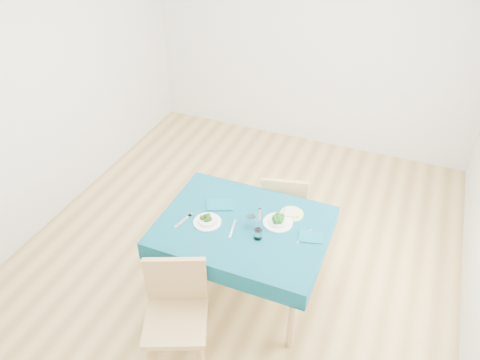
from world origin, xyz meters
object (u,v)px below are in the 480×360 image
at_px(chair_far, 284,198).
at_px(side_plate, 292,214).
at_px(bowl_near, 207,219).
at_px(chair_near, 174,310).
at_px(bowl_far, 278,220).
at_px(table, 243,258).

distance_m(chair_far, side_plate, 0.58).
bearing_deg(bowl_near, side_plate, 30.78).
relative_size(chair_far, bowl_near, 4.56).
bearing_deg(chair_near, side_plate, 40.91).
distance_m(bowl_near, side_plate, 0.69).
xyz_separation_m(chair_far, bowl_far, (0.14, -0.62, 0.28)).
xyz_separation_m(table, chair_near, (-0.20, -0.80, 0.18)).
distance_m(table, side_plate, 0.57).
distance_m(chair_near, side_plate, 1.20).
relative_size(chair_near, chair_far, 1.09).
bearing_deg(chair_far, bowl_far, 89.01).
height_order(table, bowl_far, bowl_far).
height_order(table, side_plate, side_plate).
bearing_deg(chair_far, bowl_near, 51.69).
xyz_separation_m(table, side_plate, (0.32, 0.27, 0.38)).
height_order(chair_near, bowl_far, chair_near).
height_order(table, chair_near, chair_near).
xyz_separation_m(chair_near, bowl_near, (-0.07, 0.72, 0.23)).
xyz_separation_m(table, bowl_near, (-0.27, -0.09, 0.41)).
xyz_separation_m(table, chair_far, (0.11, 0.74, 0.13)).
distance_m(chair_far, bowl_near, 0.96).
bearing_deg(table, chair_near, -103.78).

